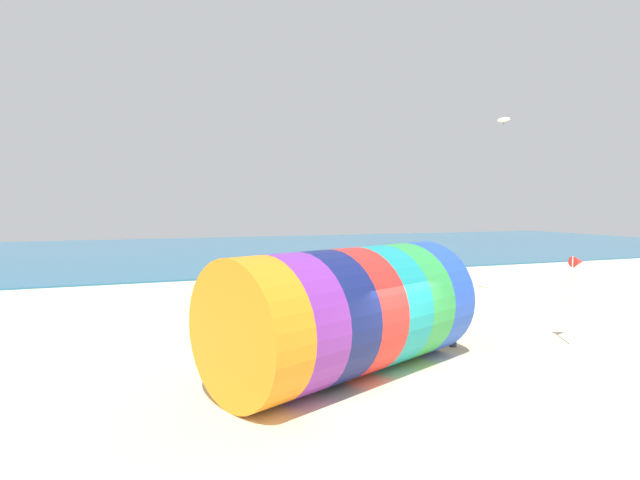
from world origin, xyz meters
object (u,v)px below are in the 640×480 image
(kite_handler, at_px, (453,321))
(kite_white_parafoil, at_px, (504,120))
(beach_flag, at_px, (577,266))
(giant_inflatable_tube, at_px, (347,312))

(kite_handler, bearing_deg, kite_white_parafoil, 40.27)
(beach_flag, bearing_deg, kite_handler, 163.19)
(kite_handler, height_order, kite_white_parafoil, kite_white_parafoil)
(kite_handler, xyz_separation_m, beach_flag, (3.86, -1.17, 1.75))
(kite_handler, xyz_separation_m, kite_white_parafoil, (6.31, 5.35, 7.58))
(kite_handler, distance_m, kite_white_parafoil, 11.21)
(giant_inflatable_tube, relative_size, kite_white_parafoil, 11.58)
(beach_flag, bearing_deg, kite_white_parafoil, 69.38)
(giant_inflatable_tube, distance_m, kite_handler, 4.49)
(giant_inflatable_tube, bearing_deg, kite_white_parafoil, 32.01)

